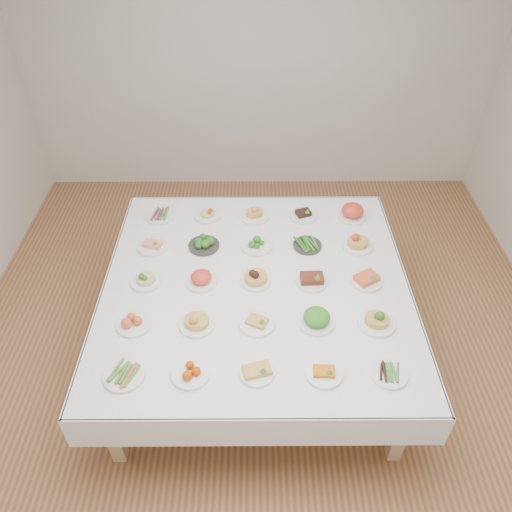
{
  "coord_description": "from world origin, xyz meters",
  "views": [
    {
      "loc": [
        -0.06,
        -2.71,
        3.28
      ],
      "look_at": [
        -0.04,
        0.08,
        0.88
      ],
      "focal_mm": 35.0,
      "sensor_mm": 36.0,
      "label": 1
    }
  ],
  "objects_px": {
    "display_table": "(256,289)",
    "dish_0": "(124,374)",
    "dish_12": "(256,277)",
    "dish_24": "(352,211)"
  },
  "relations": [
    {
      "from": "display_table",
      "to": "dish_0",
      "type": "height_order",
      "value": "dish_0"
    },
    {
      "from": "display_table",
      "to": "dish_12",
      "type": "height_order",
      "value": "dish_12"
    },
    {
      "from": "dish_0",
      "to": "dish_24",
      "type": "relative_size",
      "value": 1.12
    },
    {
      "from": "dish_12",
      "to": "display_table",
      "type": "bearing_deg",
      "value": -69.98
    },
    {
      "from": "display_table",
      "to": "dish_12",
      "type": "xyz_separation_m",
      "value": [
        -0.0,
        0.01,
        0.12
      ]
    },
    {
      "from": "dish_0",
      "to": "dish_12",
      "type": "height_order",
      "value": "dish_12"
    },
    {
      "from": "dish_0",
      "to": "display_table",
      "type": "bearing_deg",
      "value": 45.47
    },
    {
      "from": "display_table",
      "to": "dish_12",
      "type": "distance_m",
      "value": 0.12
    },
    {
      "from": "dish_0",
      "to": "dish_24",
      "type": "bearing_deg",
      "value": 44.92
    },
    {
      "from": "dish_0",
      "to": "dish_12",
      "type": "bearing_deg",
      "value": 45.83
    }
  ]
}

